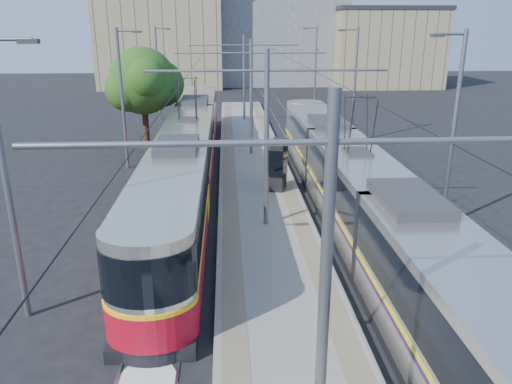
{
  "coord_description": "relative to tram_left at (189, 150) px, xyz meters",
  "views": [
    {
      "loc": [
        -1.56,
        -11.14,
        8.15
      ],
      "look_at": [
        -0.4,
        8.25,
        1.6
      ],
      "focal_mm": 35.0,
      "sensor_mm": 36.0,
      "label": 1
    }
  ],
  "objects": [
    {
      "name": "ground",
      "position": [
        3.6,
        -15.33,
        -1.71
      ],
      "size": [
        160.0,
        160.0,
        0.0
      ],
      "primitive_type": "plane",
      "color": "black",
      "rests_on": "ground"
    },
    {
      "name": "building_left",
      "position": [
        -6.4,
        44.67,
        6.0
      ],
      "size": [
        16.32,
        12.24,
        15.38
      ],
      "color": "gray",
      "rests_on": "ground"
    },
    {
      "name": "catenary",
      "position": [
        3.6,
        -1.17,
        2.82
      ],
      "size": [
        9.2,
        70.0,
        7.0
      ],
      "color": "slate",
      "rests_on": "platform"
    },
    {
      "name": "tree",
      "position": [
        -2.99,
        6.54,
        2.92
      ],
      "size": [
        4.7,
        4.35,
        6.83
      ],
      "color": "#382314",
      "rests_on": "ground"
    },
    {
      "name": "rails",
      "position": [
        3.6,
        1.67,
        -1.69
      ],
      "size": [
        8.71,
        70.0,
        0.03
      ],
      "color": "gray",
      "rests_on": "ground"
    },
    {
      "name": "tactile_strip_right",
      "position": [
        5.05,
        1.67,
        -1.4
      ],
      "size": [
        0.7,
        50.0,
        0.01
      ],
      "primitive_type": "cube",
      "color": "gray",
      "rests_on": "platform"
    },
    {
      "name": "tram_left",
      "position": [
        0.0,
        0.0,
        0.0
      ],
      "size": [
        2.43,
        31.94,
        5.5
      ],
      "color": "black",
      "rests_on": "ground"
    },
    {
      "name": "shelter",
      "position": [
        4.55,
        -2.84,
        -0.07
      ],
      "size": [
        1.03,
        1.31,
        2.54
      ],
      "rotation": [
        0.0,
        0.0,
        -0.31
      ],
      "color": "black",
      "rests_on": "platform"
    },
    {
      "name": "building_centre",
      "position": [
        9.6,
        48.67,
        6.73
      ],
      "size": [
        18.36,
        14.28,
        16.85
      ],
      "color": "gray",
      "rests_on": "ground"
    },
    {
      "name": "building_right",
      "position": [
        23.6,
        42.67,
        3.48
      ],
      "size": [
        14.28,
        10.2,
        10.36
      ],
      "color": "gray",
      "rests_on": "ground"
    },
    {
      "name": "street_lamps",
      "position": [
        3.6,
        5.67,
        2.48
      ],
      "size": [
        15.18,
        38.22,
        8.0
      ],
      "color": "slate",
      "rests_on": "ground"
    },
    {
      "name": "tactile_strip_left",
      "position": [
        2.15,
        1.67,
        -1.4
      ],
      "size": [
        0.7,
        50.0,
        0.01
      ],
      "primitive_type": "cube",
      "color": "gray",
      "rests_on": "platform"
    },
    {
      "name": "tram_right",
      "position": [
        7.2,
        -7.51,
        0.15
      ],
      "size": [
        2.43,
        29.28,
        5.5
      ],
      "color": "black",
      "rests_on": "ground"
    },
    {
      "name": "platform",
      "position": [
        3.6,
        1.67,
        -1.56
      ],
      "size": [
        4.0,
        50.0,
        0.3
      ],
      "primitive_type": "cube",
      "color": "gray",
      "rests_on": "ground"
    }
  ]
}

